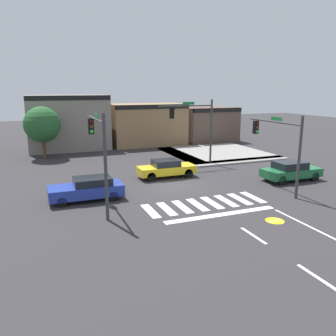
{
  "coord_description": "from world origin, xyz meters",
  "views": [
    {
      "loc": [
        -9.37,
        -22.14,
        6.82
      ],
      "look_at": [
        -0.83,
        -0.49,
        1.44
      ],
      "focal_mm": 36.64,
      "sensor_mm": 36.0,
      "label": 1
    }
  ],
  "objects": [
    {
      "name": "traffic_signal_southeast",
      "position": [
        5.91,
        -3.55,
        3.56
      ],
      "size": [
        0.32,
        5.45,
        5.24
      ],
      "rotation": [
        0.0,
        0.0,
        1.57
      ],
      "color": "#383A3D",
      "rests_on": "ground_plane"
    },
    {
      "name": "lane_markings",
      "position": [
        1.11,
        -12.02,
        0.0
      ],
      "size": [
        6.8,
        20.25,
        0.01
      ],
      "color": "white",
      "rests_on": "ground_plane"
    },
    {
      "name": "curb_corner_northeast",
      "position": [
        8.49,
        9.42,
        0.07
      ],
      "size": [
        10.0,
        10.6,
        0.15
      ],
      "color": "gray",
      "rests_on": "ground_plane"
    },
    {
      "name": "roadside_tree",
      "position": [
        -8.5,
        14.0,
        3.38
      ],
      "size": [
        3.56,
        3.56,
        5.18
      ],
      "color": "#4C3823",
      "rests_on": "ground_plane"
    },
    {
      "name": "car_blue",
      "position": [
        -6.51,
        -1.12,
        0.74
      ],
      "size": [
        4.53,
        1.88,
        1.43
      ],
      "rotation": [
        0.0,
        0.0,
        3.14
      ],
      "color": "#23389E",
      "rests_on": "ground_plane"
    },
    {
      "name": "bike_detector_marking",
      "position": [
        2.17,
        -8.35,
        0.0
      ],
      "size": [
        0.99,
        0.99,
        0.01
      ],
      "color": "yellow",
      "rests_on": "ground_plane"
    },
    {
      "name": "traffic_signal_southwest",
      "position": [
        -6.05,
        -3.19,
        3.87
      ],
      "size": [
        0.32,
        4.61,
        5.66
      ],
      "rotation": [
        0.0,
        0.0,
        1.57
      ],
      "color": "#383A3D",
      "rests_on": "ground_plane"
    },
    {
      "name": "car_green",
      "position": [
        8.62,
        -2.02,
        0.76
      ],
      "size": [
        4.51,
        1.89,
        1.47
      ],
      "rotation": [
        0.0,
        0.0,
        3.14
      ],
      "color": "#1E6638",
      "rests_on": "ground_plane"
    },
    {
      "name": "ground_plane",
      "position": [
        0.0,
        0.0,
        0.0
      ],
      "size": [
        120.0,
        120.0,
        0.0
      ],
      "primitive_type": "plane",
      "color": "#302D30"
    },
    {
      "name": "car_yellow",
      "position": [
        0.14,
        2.33,
        0.73
      ],
      "size": [
        4.51,
        1.74,
        1.43
      ],
      "color": "gold",
      "rests_on": "ground_plane"
    },
    {
      "name": "crosswalk_near",
      "position": [
        0.0,
        -4.5,
        0.0
      ],
      "size": [
        7.5,
        2.4,
        0.01
      ],
      "color": "silver",
      "rests_on": "ground_plane"
    },
    {
      "name": "storefront_row",
      "position": [
        2.68,
        18.83,
        2.67
      ],
      "size": [
        25.86,
        6.92,
        6.15
      ],
      "color": "gray",
      "rests_on": "ground_plane"
    },
    {
      "name": "traffic_signal_northeast",
      "position": [
        3.97,
        5.4,
        4.05
      ],
      "size": [
        5.19,
        0.32,
        5.91
      ],
      "rotation": [
        0.0,
        0.0,
        3.14
      ],
      "color": "#383A3D",
      "rests_on": "ground_plane"
    }
  ]
}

